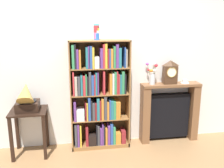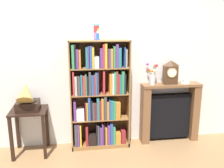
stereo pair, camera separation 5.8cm
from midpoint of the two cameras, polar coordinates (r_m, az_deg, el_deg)
ground_plane at (r=4.07m, az=-2.04°, el=-14.53°), size 7.44×6.40×0.02m
wall_back at (r=3.93m, az=-1.99°, el=4.74°), size 4.44×0.08×2.60m
bookshelf at (r=3.85m, az=-2.50°, el=-3.26°), size 0.89×0.29×1.67m
cup_stack at (r=3.70m, az=-3.08°, el=11.62°), size 0.08×0.08×0.22m
side_table_left at (r=3.91m, az=-17.77°, el=-8.08°), size 0.51×0.46×0.69m
gramophone at (r=3.75m, az=-18.30°, el=-3.09°), size 0.31×0.41×0.47m
fireplace_mantel at (r=4.27m, az=13.21°, el=-6.30°), size 0.95×0.23×0.97m
mantel_clock at (r=4.06m, az=13.48°, el=2.59°), size 0.21×0.14×0.37m
flower_vase at (r=3.97m, az=9.57°, el=2.02°), size 0.17×0.17×0.34m
teacup_with_saucer at (r=4.20m, az=16.63°, el=0.49°), size 0.14×0.14×0.06m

